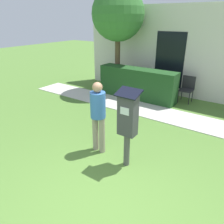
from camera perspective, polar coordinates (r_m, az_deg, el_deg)
ground_plane at (r=3.73m, az=-2.13°, el=-24.12°), size 40.00×40.00×0.00m
sidewalk at (r=6.73m, az=18.57°, el=-1.89°), size 12.00×1.10×0.02m
building_facade at (r=8.28m, az=24.56°, el=13.41°), size 10.00×0.26×3.20m
parking_meter at (r=4.06m, az=4.12°, el=-1.87°), size 0.44×0.31×1.59m
person_standing at (r=4.57m, az=-3.66°, el=-0.10°), size 0.32×0.32×1.58m
outdoor_chair_left at (r=8.25m, az=11.47°, el=7.36°), size 0.44×0.44×0.90m
outdoor_chair_middle at (r=8.07m, az=19.06°, el=6.18°), size 0.44×0.44×0.90m
hedge_row at (r=8.01m, az=6.55°, el=7.35°), size 2.87×0.60×1.10m
tree at (r=8.56m, az=1.57°, el=24.07°), size 1.90×1.90×3.82m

